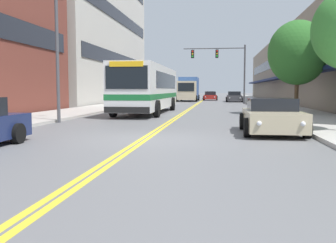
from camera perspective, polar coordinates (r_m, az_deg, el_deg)
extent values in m
plane|color=slate|center=(48.97, 4.95, 3.01)|extent=(240.00, 240.00, 0.00)
cube|color=#B2ADA5|center=(49.88, -3.63, 3.13)|extent=(3.89, 106.00, 0.13)
cube|color=#B2ADA5|center=(49.17, 13.66, 2.98)|extent=(3.89, 106.00, 0.13)
cube|color=yellow|center=(48.97, 4.83, 3.02)|extent=(0.14, 106.00, 0.01)
cube|color=yellow|center=(48.96, 5.07, 3.02)|extent=(0.14, 106.00, 0.01)
cube|color=black|center=(24.36, -22.42, 12.84)|extent=(0.08, 14.07, 1.40)
cube|color=black|center=(47.07, -7.12, 9.22)|extent=(0.08, 27.04, 1.40)
cube|color=black|center=(47.75, -7.19, 15.43)|extent=(0.08, 27.04, 1.40)
cube|color=gray|center=(50.23, 20.86, 7.57)|extent=(8.00, 68.00, 8.43)
cube|color=navy|center=(49.36, 15.64, 6.23)|extent=(1.10, 61.20, 0.24)
cube|color=black|center=(49.54, 16.29, 8.90)|extent=(0.08, 61.20, 1.40)
cube|color=silver|center=(25.65, -3.07, 5.20)|extent=(2.51, 11.94, 2.78)
cube|color=#196B33|center=(25.66, -3.07, 3.96)|extent=(2.53, 11.96, 0.32)
cube|color=black|center=(26.25, -2.83, 6.16)|extent=(2.54, 9.32, 1.00)
cube|color=black|center=(19.81, -6.35, 6.71)|extent=(2.26, 0.04, 1.22)
cube|color=yellow|center=(19.83, -6.38, 8.71)|extent=(1.81, 0.06, 0.28)
cube|color=black|center=(19.81, -6.32, 1.76)|extent=(2.46, 0.08, 0.32)
cylinder|color=black|center=(22.03, -8.33, 1.98)|extent=(0.30, 1.00, 1.00)
cylinder|color=black|center=(21.46, -1.72, 1.95)|extent=(0.30, 1.00, 1.00)
cylinder|color=black|center=(29.15, -4.34, 2.72)|extent=(0.30, 1.00, 1.00)
cylinder|color=black|center=(28.72, 0.69, 2.70)|extent=(0.30, 1.00, 1.00)
cylinder|color=black|center=(11.97, -21.92, -1.69)|extent=(0.22, 0.61, 0.61)
cube|color=red|center=(12.86, -20.97, -0.12)|extent=(0.18, 0.04, 0.10)
cube|color=black|center=(38.23, -2.40, 3.27)|extent=(1.88, 4.04, 0.69)
cube|color=black|center=(38.37, -2.36, 4.10)|extent=(1.61, 1.78, 0.41)
cylinder|color=black|center=(37.19, -4.20, 2.89)|extent=(0.22, 0.61, 0.61)
cylinder|color=black|center=(36.84, -1.27, 2.89)|extent=(0.22, 0.61, 0.61)
cylinder|color=black|center=(39.64, -3.45, 3.02)|extent=(0.22, 0.61, 0.61)
cylinder|color=black|center=(39.31, -0.70, 3.02)|extent=(0.22, 0.61, 0.61)
sphere|color=silver|center=(36.35, -3.99, 3.23)|extent=(0.16, 0.16, 0.16)
sphere|color=silver|center=(36.10, -1.95, 3.23)|extent=(0.16, 0.16, 0.16)
cube|color=red|center=(40.34, -2.84, 3.40)|extent=(0.18, 0.04, 0.10)
cube|color=red|center=(40.12, -0.94, 3.40)|extent=(0.18, 0.04, 0.10)
cube|color=#B7B7BC|center=(45.80, -0.72, 3.51)|extent=(1.74, 4.12, 0.63)
cube|color=black|center=(45.95, -0.69, 4.21)|extent=(1.50, 1.81, 0.48)
cylinder|color=black|center=(44.69, -2.10, 3.25)|extent=(0.22, 0.62, 0.62)
cylinder|color=black|center=(44.42, 0.17, 3.24)|extent=(0.22, 0.62, 0.62)
cylinder|color=black|center=(47.21, -1.57, 3.34)|extent=(0.22, 0.62, 0.62)
cylinder|color=black|center=(46.95, 0.58, 3.33)|extent=(0.22, 0.62, 0.62)
sphere|color=silver|center=(43.85, -1.91, 3.49)|extent=(0.16, 0.16, 0.16)
sphere|color=silver|center=(43.66, -0.33, 3.48)|extent=(0.16, 0.16, 0.16)
cube|color=red|center=(47.94, -1.10, 3.61)|extent=(0.18, 0.04, 0.10)
cube|color=red|center=(47.76, 0.39, 3.61)|extent=(0.18, 0.04, 0.10)
cube|color=#BCAD89|center=(14.17, 15.53, 0.29)|extent=(1.89, 4.05, 0.66)
cube|color=black|center=(14.30, 15.50, 2.55)|extent=(1.63, 1.78, 0.45)
cylinder|color=black|center=(12.84, 11.98, -0.90)|extent=(0.22, 0.66, 0.66)
cylinder|color=black|center=(13.13, 20.45, -0.98)|extent=(0.22, 0.66, 0.66)
cylinder|color=black|center=(15.33, 11.30, 0.04)|extent=(0.22, 0.66, 0.66)
cylinder|color=black|center=(15.57, 18.43, -0.04)|extent=(0.22, 0.66, 0.66)
sphere|color=silver|center=(12.07, 13.72, -0.29)|extent=(0.16, 0.16, 0.16)
sphere|color=silver|center=(12.28, 19.89, -0.35)|extent=(0.16, 0.16, 0.16)
cube|color=red|center=(16.11, 12.16, 1.02)|extent=(0.18, 0.04, 0.10)
cube|color=red|center=(16.27, 16.95, 0.95)|extent=(0.18, 0.04, 0.10)
cube|color=#38383D|center=(49.47, 10.04, 3.57)|extent=(1.83, 4.66, 0.69)
cube|color=black|center=(49.65, 10.04, 4.26)|extent=(1.57, 2.05, 0.48)
cylinder|color=black|center=(48.01, 8.99, 3.30)|extent=(0.22, 0.61, 0.61)
cylinder|color=black|center=(48.08, 11.22, 3.27)|extent=(0.22, 0.61, 0.61)
cylinder|color=black|center=(50.89, 8.92, 3.39)|extent=(0.22, 0.61, 0.61)
cylinder|color=black|center=(50.97, 11.03, 3.36)|extent=(0.22, 0.61, 0.61)
sphere|color=silver|center=(47.10, 9.38, 3.56)|extent=(0.16, 0.16, 0.16)
sphere|color=silver|center=(47.16, 10.93, 3.54)|extent=(0.16, 0.16, 0.16)
cube|color=red|center=(51.79, 9.21, 3.68)|extent=(0.18, 0.04, 0.10)
cube|color=red|center=(51.84, 10.67, 3.66)|extent=(0.18, 0.04, 0.10)
cube|color=maroon|center=(56.57, 6.48, 3.74)|extent=(1.87, 4.14, 0.60)
cube|color=black|center=(56.72, 6.49, 4.31)|extent=(1.61, 1.82, 0.51)
cylinder|color=black|center=(55.32, 5.45, 3.57)|extent=(0.22, 0.66, 0.66)
cylinder|color=black|center=(55.27, 7.44, 3.55)|extent=(0.22, 0.66, 0.66)
cylinder|color=black|center=(57.88, 5.55, 3.63)|extent=(0.22, 0.66, 0.66)
cylinder|color=black|center=(57.84, 7.46, 3.61)|extent=(0.22, 0.66, 0.66)
sphere|color=silver|center=(54.49, 5.74, 3.74)|extent=(0.16, 0.16, 0.16)
sphere|color=silver|center=(54.46, 7.12, 3.72)|extent=(0.16, 0.16, 0.16)
cube|color=red|center=(58.66, 5.86, 3.82)|extent=(0.18, 0.04, 0.10)
cube|color=red|center=(58.63, 7.18, 3.81)|extent=(0.18, 0.04, 0.10)
cube|color=white|center=(65.27, 6.43, 3.94)|extent=(1.73, 4.17, 0.69)
cube|color=black|center=(65.43, 6.43, 4.42)|extent=(1.49, 1.83, 0.41)
cylinder|color=black|center=(64.01, 5.60, 3.75)|extent=(0.22, 0.67, 0.67)
cylinder|color=black|center=(63.97, 7.19, 3.73)|extent=(0.22, 0.67, 0.67)
cylinder|color=black|center=(66.59, 5.69, 3.79)|extent=(0.22, 0.67, 0.67)
cylinder|color=black|center=(66.55, 7.21, 3.78)|extent=(0.22, 0.67, 0.67)
sphere|color=silver|center=(63.18, 5.83, 3.94)|extent=(0.16, 0.16, 0.16)
sphere|color=silver|center=(63.15, 6.93, 3.93)|extent=(0.16, 0.16, 0.16)
cube|color=red|center=(67.38, 5.94, 4.00)|extent=(0.18, 0.04, 0.10)
cube|color=red|center=(67.35, 7.00, 3.99)|extent=(0.18, 0.04, 0.10)
cube|color=beige|center=(49.15, 2.88, 4.75)|extent=(2.44, 2.18, 2.43)
cube|color=black|center=(48.05, 2.77, 5.26)|extent=(2.07, 0.04, 1.07)
cube|color=#335699|center=(52.76, 3.22, 5.07)|extent=(2.49, 5.08, 3.02)
cylinder|color=black|center=(49.29, 1.43, 3.53)|extent=(0.28, 0.84, 0.84)
cylinder|color=black|center=(49.08, 4.33, 3.51)|extent=(0.28, 0.84, 0.84)
cylinder|color=black|center=(54.41, 2.03, 3.66)|extent=(0.28, 0.84, 0.84)
cylinder|color=black|center=(54.21, 4.66, 3.64)|extent=(0.28, 0.84, 0.84)
cylinder|color=#47474C|center=(42.89, 11.59, 7.04)|extent=(0.18, 0.18, 6.55)
cylinder|color=#47474C|center=(43.01, 7.02, 11.00)|extent=(6.84, 0.11, 0.11)
cube|color=black|center=(42.95, 7.47, 10.20)|extent=(0.34, 0.26, 0.92)
sphere|color=red|center=(42.81, 7.48, 10.59)|extent=(0.18, 0.18, 0.18)
sphere|color=yellow|center=(42.79, 7.47, 10.22)|extent=(0.18, 0.18, 0.18)
sphere|color=green|center=(42.76, 7.47, 9.85)|extent=(0.18, 0.18, 0.18)
cylinder|color=black|center=(43.00, 7.48, 10.90)|extent=(0.02, 0.02, 0.14)
cube|color=black|center=(43.05, 3.77, 10.22)|extent=(0.34, 0.26, 0.92)
sphere|color=red|center=(42.92, 3.76, 10.60)|extent=(0.18, 0.18, 0.18)
sphere|color=yellow|center=(42.89, 3.75, 10.24)|extent=(0.18, 0.18, 0.18)
sphere|color=green|center=(42.87, 3.75, 9.87)|extent=(0.18, 0.18, 0.18)
cylinder|color=black|center=(43.10, 3.77, 10.92)|extent=(0.02, 0.02, 0.14)
cylinder|color=#47474C|center=(19.05, -16.60, 13.11)|extent=(0.16, 0.16, 8.78)
cylinder|color=brown|center=(25.00, 18.98, 3.80)|extent=(0.26, 0.26, 2.21)
ellipsoid|color=#2D6B28|center=(25.10, 19.15, 9.88)|extent=(3.66, 3.66, 4.02)
cylinder|color=red|center=(23.37, 16.51, 1.82)|extent=(0.27, 0.27, 0.59)
sphere|color=red|center=(23.35, 16.53, 2.71)|extent=(0.24, 0.24, 0.24)
cylinder|color=red|center=(23.34, 16.09, 1.99)|extent=(0.08, 0.12, 0.12)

